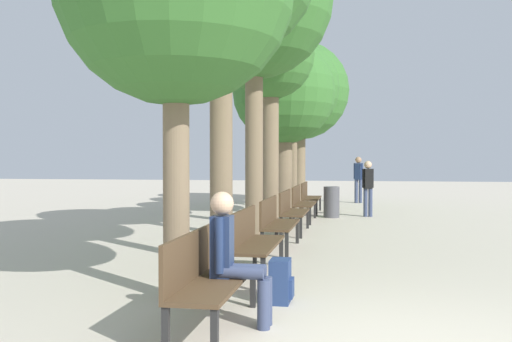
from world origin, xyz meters
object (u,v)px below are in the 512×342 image
object	(u,v)px
bench_row_2	(276,220)
tree_row_2	(254,1)
bench_row_4	(301,201)
person_seated	(234,254)
bench_row_5	(308,195)
backpack	(281,281)
tree_row_6	(300,91)
tree_row_3	(270,60)
bench_row_3	(291,208)
tree_row_5	(293,89)
bench_row_1	(251,238)
trash_bin	(331,202)
pedestrian_near	(368,185)
pedestrian_mid	(358,176)
tree_row_4	(284,94)
bench_row_0	(206,272)

from	to	relation	value
bench_row_2	tree_row_2	world-z (taller)	tree_row_2
bench_row_4	person_seated	distance (m)	9.69
bench_row_5	tree_row_2	world-z (taller)	tree_row_2
backpack	tree_row_6	bearing A→B (deg)	94.70
tree_row_3	bench_row_3	bearing A→B (deg)	-63.71
tree_row_5	bench_row_1	bearing A→B (deg)	-86.68
backpack	tree_row_3	bearing A→B (deg)	99.33
tree_row_6	trash_bin	xyz separation A→B (m)	(1.42, -5.33, -3.80)
backpack	pedestrian_near	bearing A→B (deg)	83.33
bench_row_5	backpack	size ratio (longest dim) A/B	3.68
pedestrian_near	person_seated	bearing A→B (deg)	-97.81
bench_row_1	tree_row_2	size ratio (longest dim) A/B	0.28
bench_row_2	pedestrian_near	xyz separation A→B (m)	(1.79, 6.46, 0.37)
tree_row_6	backpack	bearing A→B (deg)	-85.30
bench_row_5	pedestrian_mid	bearing A→B (deg)	70.66
tree_row_3	trash_bin	distance (m)	4.55
tree_row_5	pedestrian_mid	world-z (taller)	tree_row_5
bench_row_4	tree_row_3	world-z (taller)	tree_row_3
tree_row_2	backpack	size ratio (longest dim) A/B	13.27
backpack	trash_bin	world-z (taller)	trash_bin
bench_row_1	person_seated	distance (m)	2.32
bench_row_3	pedestrian_mid	size ratio (longest dim) A/B	1.05
bench_row_5	tree_row_3	xyz separation A→B (m)	(-0.66, -3.58, 3.57)
tree_row_4	tree_row_6	size ratio (longest dim) A/B	0.84
tree_row_3	tree_row_6	xyz separation A→B (m)	(0.00, 7.60, 0.12)
bench_row_2	bench_row_5	xyz separation A→B (m)	(0.00, 7.38, 0.00)
tree_row_4	trash_bin	xyz separation A→B (m)	(1.42, -0.45, -3.14)
tree_row_6	bench_row_5	bearing A→B (deg)	-80.65
tree_row_5	pedestrian_mid	xyz separation A→B (m)	(2.20, 2.83, -3.03)
tree_row_2	pedestrian_near	world-z (taller)	tree_row_2
bench_row_2	tree_row_2	bearing A→B (deg)	114.08
tree_row_5	pedestrian_mid	size ratio (longest dim) A/B	3.20
tree_row_6	person_seated	world-z (taller)	tree_row_6
bench_row_5	bench_row_4	bearing A→B (deg)	-90.00
backpack	trash_bin	bearing A→B (deg)	88.98
bench_row_5	person_seated	size ratio (longest dim) A/B	1.39
backpack	bench_row_3	bearing A→B (deg)	95.35
tree_row_4	pedestrian_mid	size ratio (longest dim) A/B	2.93
bench_row_3	tree_row_6	size ratio (longest dim) A/B	0.30
bench_row_2	person_seated	xyz separation A→B (m)	(0.25, -4.76, 0.16)
bench_row_1	bench_row_0	bearing A→B (deg)	-90.00
bench_row_3	tree_row_4	xyz separation A→B (m)	(-0.66, 4.07, 3.03)
pedestrian_near	trash_bin	size ratio (longest dim) A/B	1.83
bench_row_5	trash_bin	xyz separation A→B (m)	(0.76, -1.31, -0.11)
bench_row_1	tree_row_4	xyz separation A→B (m)	(-0.66, 8.98, 3.03)
tree_row_4	pedestrian_near	distance (m)	3.62
bench_row_2	pedestrian_mid	world-z (taller)	pedestrian_mid
bench_row_0	trash_bin	world-z (taller)	bench_row_0
bench_row_3	bench_row_1	bearing A→B (deg)	-90.00
bench_row_4	bench_row_5	world-z (taller)	same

